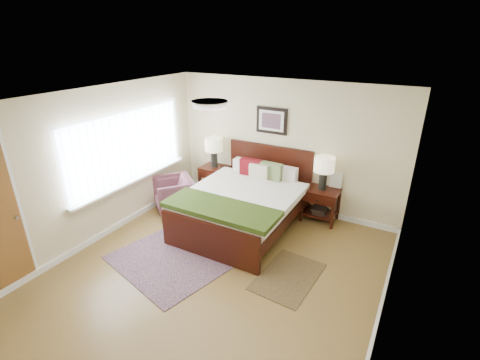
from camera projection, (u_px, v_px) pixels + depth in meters
The scene contains 17 objects.
floor at pixel (215, 273), 5.09m from camera, with size 5.00×5.00×0.00m, color brown.
back_wall at pixel (285, 146), 6.61m from camera, with size 4.50×0.04×2.50m, color beige.
front_wall at pixel (29, 323), 2.58m from camera, with size 4.50×0.04×2.50m, color beige.
left_wall at pixel (96, 167), 5.60m from camera, with size 0.04×5.00×2.50m, color beige.
right_wall at pixel (395, 242), 3.59m from camera, with size 0.04×5.00×2.50m, color beige.
ceiling at pixel (210, 101), 4.11m from camera, with size 4.50×5.00×0.02m, color white.
window at pixel (129, 148), 6.09m from camera, with size 0.11×2.72×1.32m.
ceil_fixture at pixel (210, 104), 4.12m from camera, with size 0.44×0.44×0.08m.
bed at pixel (244, 198), 6.10m from camera, with size 1.86×2.27×1.22m.
wall_art at pixel (272, 121), 6.53m from camera, with size 0.62×0.05×0.50m.
nightstand_left at pixel (214, 172), 7.34m from camera, with size 0.54×0.49×0.65m.
nightstand_right at pixel (320, 202), 6.37m from camera, with size 0.63×0.48×0.63m.
lamp_left at pixel (214, 147), 7.14m from camera, with size 0.36×0.36×0.61m.
lamp_right at pixel (324, 167), 6.12m from camera, with size 0.36×0.36×0.61m.
armchair at pixel (174, 194), 6.81m from camera, with size 0.70×0.72×0.66m, color brown.
rug_persian at pixel (195, 247), 5.70m from camera, with size 1.69×2.38×0.01m, color #0B0F3B.
rug_navy at pixel (288, 276), 5.00m from camera, with size 0.75×1.13×0.01m, color black.
Camera 1 is at (2.32, -3.45, 3.24)m, focal length 26.00 mm.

